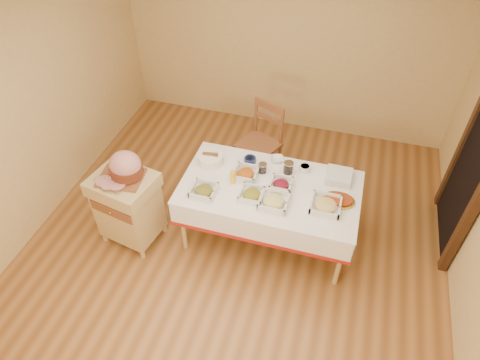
# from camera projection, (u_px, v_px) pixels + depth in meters

# --- Properties ---
(room_shell) EXTENTS (5.00, 5.00, 5.00)m
(room_shell) POSITION_uv_depth(u_px,v_px,m) (233.00, 159.00, 3.83)
(room_shell) COLOR #98612F
(room_shell) RESTS_ON ground
(doorway) EXTENTS (0.09, 1.10, 2.20)m
(doorway) POSITION_uv_depth(u_px,v_px,m) (478.00, 158.00, 4.13)
(doorway) COLOR black
(doorway) RESTS_ON ground
(dining_table) EXTENTS (1.82, 1.02, 0.76)m
(dining_table) POSITION_uv_depth(u_px,v_px,m) (269.00, 198.00, 4.46)
(dining_table) COLOR tan
(dining_table) RESTS_ON ground
(butcher_cart) EXTENTS (0.70, 0.62, 0.88)m
(butcher_cart) POSITION_uv_depth(u_px,v_px,m) (128.00, 205.00, 4.52)
(butcher_cart) COLOR tan
(butcher_cart) RESTS_ON ground
(dining_chair) EXTENTS (0.59, 0.58, 1.02)m
(dining_chair) POSITION_uv_depth(u_px,v_px,m) (261.00, 142.00, 5.27)
(dining_chair) COLOR brown
(dining_chair) RESTS_ON ground
(ham_on_board) EXTENTS (0.46, 0.44, 0.30)m
(ham_on_board) POSITION_uv_depth(u_px,v_px,m) (125.00, 168.00, 4.19)
(ham_on_board) COLOR brown
(ham_on_board) RESTS_ON butcher_cart
(serving_dish_a) EXTENTS (0.25, 0.25, 0.11)m
(serving_dish_a) POSITION_uv_depth(u_px,v_px,m) (204.00, 191.00, 4.26)
(serving_dish_a) COLOR silver
(serving_dish_a) RESTS_ON dining_table
(serving_dish_b) EXTENTS (0.24, 0.24, 0.10)m
(serving_dish_b) POSITION_uv_depth(u_px,v_px,m) (252.00, 194.00, 4.23)
(serving_dish_b) COLOR silver
(serving_dish_b) RESTS_ON dining_table
(serving_dish_c) EXTENTS (0.28, 0.28, 0.11)m
(serving_dish_c) POSITION_uv_depth(u_px,v_px,m) (274.00, 201.00, 4.15)
(serving_dish_c) COLOR silver
(serving_dish_c) RESTS_ON dining_table
(serving_dish_d) EXTENTS (0.29, 0.29, 0.11)m
(serving_dish_d) POSITION_uv_depth(u_px,v_px,m) (326.00, 205.00, 4.11)
(serving_dish_d) COLOR silver
(serving_dish_d) RESTS_ON dining_table
(serving_dish_e) EXTENTS (0.25, 0.24, 0.12)m
(serving_dish_e) POSITION_uv_depth(u_px,v_px,m) (246.00, 174.00, 4.44)
(serving_dish_e) COLOR silver
(serving_dish_e) RESTS_ON dining_table
(serving_dish_f) EXTENTS (0.23, 0.22, 0.10)m
(serving_dish_f) POSITION_uv_depth(u_px,v_px,m) (281.00, 184.00, 4.33)
(serving_dish_f) COLOR silver
(serving_dish_f) RESTS_ON dining_table
(small_bowl_left) EXTENTS (0.12, 0.12, 0.05)m
(small_bowl_left) POSITION_uv_depth(u_px,v_px,m) (215.00, 153.00, 4.70)
(small_bowl_left) COLOR silver
(small_bowl_left) RESTS_ON dining_table
(small_bowl_mid) EXTENTS (0.13, 0.13, 0.06)m
(small_bowl_mid) POSITION_uv_depth(u_px,v_px,m) (250.00, 160.00, 4.61)
(small_bowl_mid) COLOR navy
(small_bowl_mid) RESTS_ON dining_table
(small_bowl_right) EXTENTS (0.12, 0.12, 0.06)m
(small_bowl_right) POSITION_uv_depth(u_px,v_px,m) (305.00, 168.00, 4.51)
(small_bowl_right) COLOR silver
(small_bowl_right) RESTS_ON dining_table
(bowl_white_imported) EXTENTS (0.18, 0.18, 0.04)m
(bowl_white_imported) POSITION_uv_depth(u_px,v_px,m) (277.00, 159.00, 4.64)
(bowl_white_imported) COLOR silver
(bowl_white_imported) RESTS_ON dining_table
(bowl_small_imported) EXTENTS (0.19, 0.19, 0.05)m
(bowl_small_imported) POSITION_uv_depth(u_px,v_px,m) (334.00, 174.00, 4.45)
(bowl_small_imported) COLOR silver
(bowl_small_imported) RESTS_ON dining_table
(preserve_jar_left) EXTENTS (0.09, 0.09, 0.11)m
(preserve_jar_left) POSITION_uv_depth(u_px,v_px,m) (263.00, 168.00, 4.48)
(preserve_jar_left) COLOR silver
(preserve_jar_left) RESTS_ON dining_table
(preserve_jar_right) EXTENTS (0.11, 0.11, 0.13)m
(preserve_jar_right) POSITION_uv_depth(u_px,v_px,m) (288.00, 168.00, 4.47)
(preserve_jar_right) COLOR silver
(preserve_jar_right) RESTS_ON dining_table
(mustard_bottle) EXTENTS (0.06, 0.06, 0.18)m
(mustard_bottle) POSITION_uv_depth(u_px,v_px,m) (233.00, 177.00, 4.34)
(mustard_bottle) COLOR gold
(mustard_bottle) RESTS_ON dining_table
(bread_basket) EXTENTS (0.28, 0.28, 0.12)m
(bread_basket) POSITION_uv_depth(u_px,v_px,m) (211.00, 159.00, 4.59)
(bread_basket) COLOR white
(bread_basket) RESTS_ON dining_table
(plate_stack) EXTENTS (0.26, 0.26, 0.08)m
(plate_stack) POSITION_uv_depth(u_px,v_px,m) (339.00, 176.00, 4.41)
(plate_stack) COLOR silver
(plate_stack) RESTS_ON dining_table
(brass_platter) EXTENTS (0.31, 0.22, 0.04)m
(brass_platter) POSITION_uv_depth(u_px,v_px,m) (339.00, 200.00, 4.19)
(brass_platter) COLOR gold
(brass_platter) RESTS_ON dining_table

